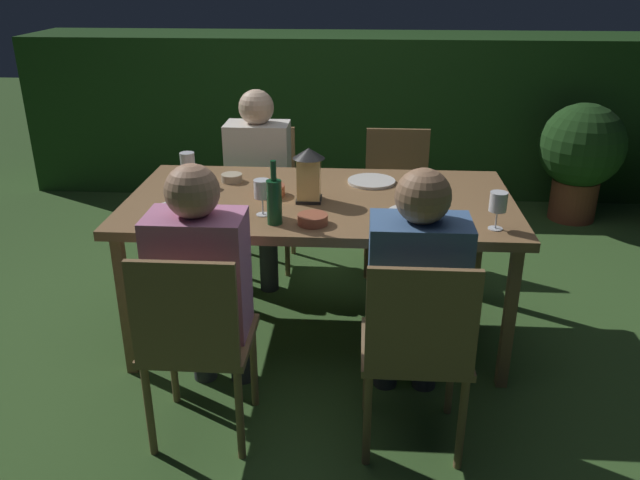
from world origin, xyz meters
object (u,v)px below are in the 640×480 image
(wine_glass_c, at_px, (188,162))
(plate_b, at_px, (179,210))
(chair_side_left_a, at_px, (195,339))
(bowl_salad, at_px, (270,190))
(dining_table, at_px, (320,208))
(wine_glass_a, at_px, (262,191))
(lantern_centerpiece, at_px, (309,172))
(green_bottle_on_table, at_px, (274,200))
(person_in_blue, at_px, (415,287))
(bowl_olives, at_px, (313,219))
(chair_side_left_b, at_px, (417,347))
(plate_c, at_px, (371,181))
(person_in_cream, at_px, (257,177))
(chair_side_right_a, at_px, (263,190))
(chair_side_right_b, at_px, (397,193))
(bowl_bread, at_px, (232,178))
(wine_glass_b, at_px, (498,204))
(plate_a, at_px, (410,213))
(potted_plant_by_hedge, at_px, (581,153))
(person_in_pink, at_px, (204,281))

(wine_glass_c, bearing_deg, plate_b, -82.45)
(chair_side_left_a, xyz_separation_m, bowl_salad, (0.17, 0.92, 0.30))
(dining_table, bearing_deg, wine_glass_a, -134.39)
(lantern_centerpiece, distance_m, green_bottle_on_table, 0.34)
(person_in_blue, xyz_separation_m, plate_b, (-1.08, 0.46, 0.13))
(bowl_olives, bearing_deg, plate_b, 169.94)
(wine_glass_a, height_order, wine_glass_c, same)
(chair_side_left_b, distance_m, plate_c, 1.20)
(wine_glass_c, distance_m, plate_b, 0.43)
(green_bottle_on_table, height_order, bowl_salad, green_bottle_on_table)
(person_in_cream, bearing_deg, lantern_centerpiece, -63.15)
(person_in_cream, height_order, bowl_olives, person_in_cream)
(chair_side_right_a, relative_size, bowl_olives, 6.40)
(chair_side_right_b, relative_size, person_in_blue, 0.76)
(wine_glass_a, bearing_deg, person_in_blue, -33.55)
(person_in_cream, distance_m, bowl_bread, 0.50)
(chair_side_right_b, distance_m, wine_glass_b, 1.36)
(green_bottle_on_table, distance_m, plate_a, 0.64)
(chair_side_left_a, distance_m, person_in_cream, 1.60)
(chair_side_left_b, height_order, person_in_cream, person_in_cream)
(chair_side_right_b, height_order, wine_glass_b, wine_glass_b)
(chair_side_left_a, height_order, wine_glass_a, wine_glass_a)
(dining_table, relative_size, lantern_centerpiece, 7.18)
(green_bottle_on_table, distance_m, plate_b, 0.49)
(dining_table, bearing_deg, wine_glass_b, -24.13)
(plate_a, bearing_deg, wine_glass_b, -22.81)
(dining_table, height_order, potted_plant_by_hedge, potted_plant_by_hedge)
(dining_table, relative_size, chair_side_right_b, 2.19)
(person_in_blue, bearing_deg, wine_glass_b, 43.53)
(plate_c, relative_size, potted_plant_by_hedge, 0.28)
(person_in_blue, distance_m, plate_b, 1.18)
(plate_b, bearing_deg, person_in_pink, -64.72)
(chair_side_right_a, bearing_deg, wine_glass_a, -81.03)
(wine_glass_a, bearing_deg, wine_glass_b, -5.63)
(bowl_olives, distance_m, bowl_bread, 0.75)
(chair_side_right_a, relative_size, potted_plant_by_hedge, 0.97)
(person_in_blue, distance_m, potted_plant_by_hedge, 2.86)
(chair_side_left_b, bearing_deg, potted_plant_by_hedge, 62.36)
(wine_glass_a, xyz_separation_m, wine_glass_b, (1.04, -0.10, 0.00))
(chair_side_left_b, distance_m, plate_b, 1.29)
(chair_side_left_b, bearing_deg, lantern_centerpiece, 119.40)
(chair_side_left_a, height_order, lantern_centerpiece, lantern_centerpiece)
(bowl_olives, height_order, potted_plant_by_hedge, potted_plant_by_hedge)
(chair_side_left_b, xyz_separation_m, wine_glass_a, (-0.68, 0.64, 0.39))
(person_in_cream, height_order, green_bottle_on_table, person_in_cream)
(plate_a, bearing_deg, person_in_cream, 133.56)
(person_in_cream, height_order, plate_c, person_in_cream)
(potted_plant_by_hedge, bearing_deg, bowl_salad, -139.76)
(dining_table, height_order, bowl_bread, bowl_bread)
(chair_side_left_b, height_order, person_in_blue, person_in_blue)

